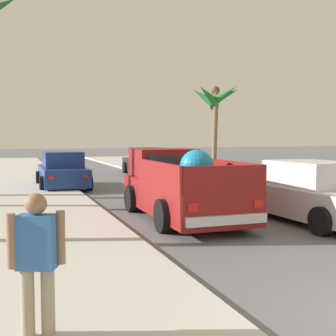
{
  "coord_description": "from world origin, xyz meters",
  "views": [
    {
      "loc": [
        -4.75,
        -3.1,
        2.15
      ],
      "look_at": [
        -0.21,
        9.57,
        1.2
      ],
      "focal_mm": 47.19,
      "sensor_mm": 36.0,
      "label": 1
    }
  ],
  "objects": [
    {
      "name": "car_right_mid",
      "position": [
        -2.69,
        15.81,
        0.71
      ],
      "size": [
        2.03,
        4.26,
        1.54
      ],
      "color": "navy",
      "rests_on": "ground"
    },
    {
      "name": "car_right_near",
      "position": [
        2.42,
        6.08,
        0.71
      ],
      "size": [
        2.18,
        4.33,
        1.54
      ],
      "color": "silver",
      "rests_on": "ground"
    },
    {
      "name": "pedestrian",
      "position": [
        -4.53,
        1.47,
        0.91
      ],
      "size": [
        0.57,
        0.36,
        1.59
      ],
      "color": "gray",
      "rests_on": "ground"
    },
    {
      "name": "sidewalk_right",
      "position": [
        4.63,
        12.0,
        0.06
      ],
      "size": [
        4.63,
        60.0,
        0.12
      ],
      "primitive_type": "cube",
      "color": "beige",
      "rests_on": "ground"
    },
    {
      "name": "car_left_near",
      "position": [
        2.6,
        21.27,
        0.71
      ],
      "size": [
        2.06,
        4.27,
        1.54
      ],
      "color": "black",
      "rests_on": "ground"
    },
    {
      "name": "curb_right",
      "position": [
        3.71,
        12.0,
        0.05
      ],
      "size": [
        0.16,
        60.0,
        0.1
      ],
      "primitive_type": "cube",
      "color": "silver",
      "rests_on": "ground"
    },
    {
      "name": "curb_left",
      "position": [
        -3.71,
        12.0,
        0.05
      ],
      "size": [
        0.16,
        60.0,
        0.1
      ],
      "primitive_type": "cube",
      "color": "silver",
      "rests_on": "ground"
    },
    {
      "name": "pickup_truck",
      "position": [
        -0.53,
        7.75,
        0.8
      ],
      "size": [
        2.27,
        5.24,
        1.84
      ],
      "color": "maroon",
      "rests_on": "ground"
    },
    {
      "name": "palm_tree_left_mid",
      "position": [
        7.14,
        21.6,
        4.4
      ],
      "size": [
        3.3,
        3.87,
        5.35
      ],
      "color": "brown",
      "rests_on": "ground"
    },
    {
      "name": "sidewalk_left",
      "position": [
        -4.63,
        12.0,
        0.06
      ],
      "size": [
        4.63,
        60.0,
        0.12
      ],
      "primitive_type": "cube",
      "color": "beige",
      "rests_on": "ground"
    }
  ]
}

